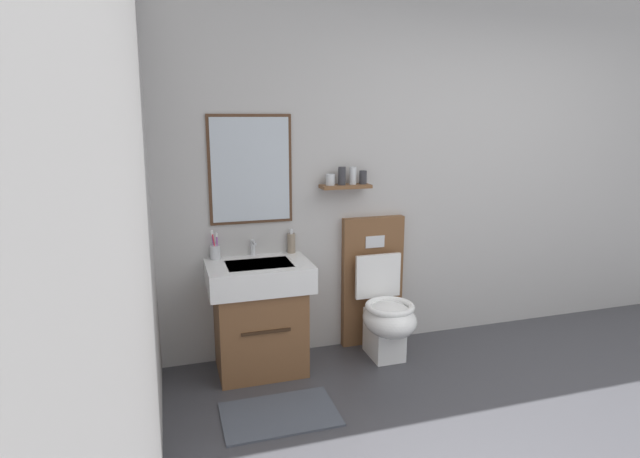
# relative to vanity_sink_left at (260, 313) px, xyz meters

# --- Properties ---
(wall_back) EXTENTS (5.08, 0.27, 2.74)m
(wall_back) POSITION_rel_vanity_sink_left_xyz_m (1.74, 0.27, 0.96)
(wall_back) COLOR #B7B5B2
(wall_back) RESTS_ON ground
(wall_left) EXTENTS (0.12, 4.35, 2.74)m
(wall_left) POSITION_rel_vanity_sink_left_xyz_m (-0.73, -1.84, 0.96)
(wall_left) COLOR #B7B5B2
(wall_left) RESTS_ON ground
(bath_mat) EXTENTS (0.68, 0.44, 0.01)m
(bath_mat) POSITION_rel_vanity_sink_left_xyz_m (-0.00, -0.60, -0.41)
(bath_mat) COLOR #474C56
(bath_mat) RESTS_ON ground
(vanity_sink_left) EXTENTS (0.69, 0.50, 0.78)m
(vanity_sink_left) POSITION_rel_vanity_sink_left_xyz_m (0.00, 0.00, 0.00)
(vanity_sink_left) COLOR brown
(vanity_sink_left) RESTS_ON ground
(tap_on_left_sink) EXTENTS (0.03, 0.13, 0.11)m
(tap_on_left_sink) POSITION_rel_vanity_sink_left_xyz_m (-0.00, 0.18, 0.43)
(tap_on_left_sink) COLOR silver
(tap_on_left_sink) RESTS_ON vanity_sink_left
(toilet) EXTENTS (0.48, 0.62, 1.00)m
(toilet) POSITION_rel_vanity_sink_left_xyz_m (0.91, 0.01, -0.04)
(toilet) COLOR brown
(toilet) RESTS_ON ground
(toothbrush_cup) EXTENTS (0.07, 0.07, 0.21)m
(toothbrush_cup) POSITION_rel_vanity_sink_left_xyz_m (-0.27, 0.17, 0.42)
(toothbrush_cup) COLOR silver
(toothbrush_cup) RESTS_ON vanity_sink_left
(soap_dispenser) EXTENTS (0.06, 0.06, 0.18)m
(soap_dispenser) POSITION_rel_vanity_sink_left_xyz_m (0.27, 0.18, 0.44)
(soap_dispenser) COLOR gray
(soap_dispenser) RESTS_ON vanity_sink_left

